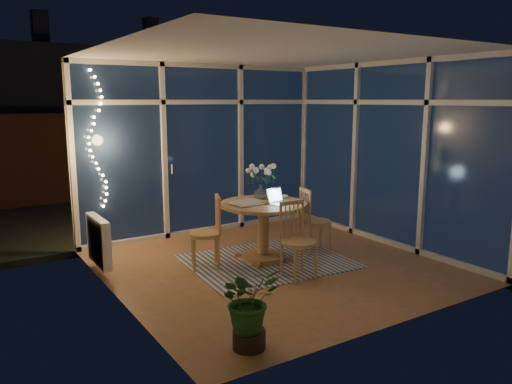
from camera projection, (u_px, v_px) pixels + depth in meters
floor at (274, 265)px, 6.31m from camera, size 4.00×4.00×0.00m
ceiling at (276, 53)px, 5.84m from camera, size 4.00×4.00×0.00m
wall_back at (202, 150)px, 7.73m from camera, size 4.00×0.04×2.60m
wall_front at (403, 187)px, 4.41m from camera, size 4.00×0.04×2.60m
wall_left at (112, 177)px, 5.02m from camera, size 0.04×4.00×2.60m
wall_right at (390, 154)px, 7.12m from camera, size 0.04×4.00×2.60m
window_wall_back at (203, 150)px, 7.70m from camera, size 4.00×0.10×2.60m
window_wall_right at (389, 154)px, 7.10m from camera, size 0.10×4.00×2.60m
radiator at (99, 241)px, 5.97m from camera, size 0.10×0.70×0.58m
fairy_lights at (96, 140)px, 6.73m from camera, size 0.24×0.10×1.85m
garden_patio at (163, 200)px, 10.74m from camera, size 12.00×6.00×0.10m
garden_fence at (130, 155)px, 10.72m from camera, size 11.00×0.08×1.80m
neighbour_roof at (102, 94)px, 13.13m from camera, size 7.00×3.00×2.20m
garden_shrubs at (126, 194)px, 8.63m from camera, size 0.90×0.90×0.90m
rug at (267, 261)px, 6.45m from camera, size 2.10×1.73×0.01m
dining_table at (263, 231)px, 6.46m from camera, size 1.19×1.19×0.76m
chair_left at (205, 232)px, 6.13m from camera, size 0.55×0.55×0.92m
chair_right at (316, 220)px, 6.77m from camera, size 0.51×0.51×0.91m
chair_front at (299, 240)px, 5.78m from camera, size 0.45×0.45×0.91m
laptop at (281, 196)px, 6.31m from camera, size 0.35×0.33×0.21m
flower_vase at (261, 192)px, 6.59m from camera, size 0.22×0.22×0.21m
bowl at (283, 196)px, 6.72m from camera, size 0.16×0.16×0.04m
newspapers at (249, 203)px, 6.34m from camera, size 0.47×0.39×0.02m
phone at (273, 203)px, 6.35m from camera, size 0.12×0.09×0.01m
potted_plant at (249, 306)px, 4.14m from camera, size 0.56×0.50×0.76m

